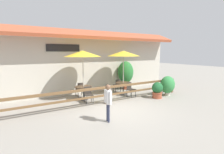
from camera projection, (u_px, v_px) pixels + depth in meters
The scene contains 15 objects.
ground_plane at pixel (118, 109), 8.48m from camera, with size 60.00×60.00×0.00m, color gray.
building_facade at pixel (84, 61), 11.63m from camera, with size 14.28×1.49×4.23m.
patio_railing at pixel (107, 91), 9.26m from camera, with size 10.40×0.14×0.95m.
patio_umbrella_near at pixel (83, 54), 9.84m from camera, with size 2.07×2.07×2.87m.
dining_table_near at pixel (84, 89), 10.13m from camera, with size 0.98×0.98×0.77m.
chair_near_streetside at pixel (88, 94), 9.50m from camera, with size 0.48×0.48×0.88m.
chair_near_wallside at pixel (80, 89), 10.81m from camera, with size 0.43×0.43×0.88m.
patio_umbrella_middle at pixel (124, 54), 11.18m from camera, with size 2.07×2.07×2.87m.
dining_table_middle at pixel (123, 85), 11.46m from camera, with size 0.98×0.98×0.77m.
chair_middle_streetside at pixel (130, 89), 10.82m from camera, with size 0.48×0.48×0.88m.
chair_middle_wallside at pixel (117, 85), 12.16m from camera, with size 0.46×0.46×0.88m.
potted_plant_corner_fern at pixel (157, 90), 10.44m from camera, with size 0.68×0.62×0.97m.
potted_plant_tall_tropical at pixel (168, 85), 11.07m from camera, with size 0.95×0.85×1.24m.
potted_plant_small_flowering at pixel (126, 73), 12.86m from camera, with size 1.18×1.06×2.08m.
pedestrian at pixel (108, 98), 6.81m from camera, with size 0.25×0.53×1.50m.
Camera 1 is at (-4.51, -6.82, 2.74)m, focal length 28.00 mm.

